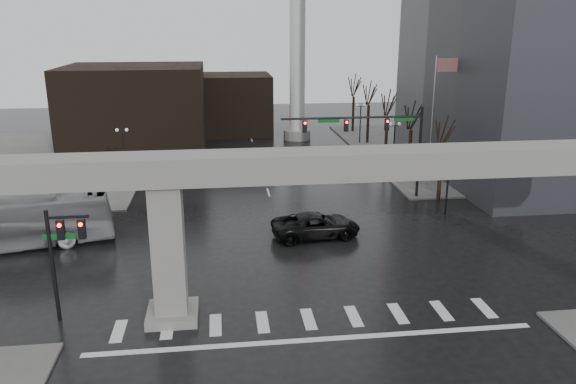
% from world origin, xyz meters
% --- Properties ---
extents(ground, '(160.00, 160.00, 0.00)m').
position_xyz_m(ground, '(0.00, 0.00, 0.00)').
color(ground, black).
rests_on(ground, ground).
extents(sidewalk_ne, '(28.00, 36.00, 0.15)m').
position_xyz_m(sidewalk_ne, '(26.00, 36.00, 0.07)').
color(sidewalk_ne, slate).
rests_on(sidewalk_ne, ground).
extents(sidewalk_nw, '(28.00, 36.00, 0.15)m').
position_xyz_m(sidewalk_nw, '(-26.00, 36.00, 0.07)').
color(sidewalk_nw, slate).
rests_on(sidewalk_nw, ground).
extents(elevated_guideway, '(48.00, 2.60, 8.70)m').
position_xyz_m(elevated_guideway, '(1.26, 0.00, 6.88)').
color(elevated_guideway, gray).
rests_on(elevated_guideway, ground).
extents(building_far_left, '(16.00, 14.00, 10.00)m').
position_xyz_m(building_far_left, '(-14.00, 42.00, 5.00)').
color(building_far_left, black).
rests_on(building_far_left, ground).
extents(building_far_mid, '(10.00, 10.00, 8.00)m').
position_xyz_m(building_far_mid, '(-2.00, 52.00, 4.00)').
color(building_far_mid, black).
rests_on(building_far_mid, ground).
extents(smokestack, '(3.60, 3.60, 30.00)m').
position_xyz_m(smokestack, '(6.00, 46.00, 13.35)').
color(smokestack, silver).
rests_on(smokestack, ground).
extents(signal_mast_arm, '(12.12, 0.43, 8.00)m').
position_xyz_m(signal_mast_arm, '(8.99, 18.80, 5.83)').
color(signal_mast_arm, black).
rests_on(signal_mast_arm, ground).
extents(signal_left_pole, '(2.30, 0.30, 6.00)m').
position_xyz_m(signal_left_pole, '(-12.25, 0.50, 4.07)').
color(signal_left_pole, black).
rests_on(signal_left_pole, ground).
extents(flagpole_assembly, '(2.06, 0.12, 12.00)m').
position_xyz_m(flagpole_assembly, '(15.29, 22.00, 7.53)').
color(flagpole_assembly, silver).
rests_on(flagpole_assembly, ground).
extents(lamp_right_0, '(1.22, 0.32, 5.11)m').
position_xyz_m(lamp_right_0, '(13.50, 14.00, 3.47)').
color(lamp_right_0, black).
rests_on(lamp_right_0, ground).
extents(lamp_right_1, '(1.22, 0.32, 5.11)m').
position_xyz_m(lamp_right_1, '(13.50, 28.00, 3.47)').
color(lamp_right_1, black).
rests_on(lamp_right_1, ground).
extents(lamp_right_2, '(1.22, 0.32, 5.11)m').
position_xyz_m(lamp_right_2, '(13.50, 42.00, 3.47)').
color(lamp_right_2, black).
rests_on(lamp_right_2, ground).
extents(lamp_left_0, '(1.22, 0.32, 5.11)m').
position_xyz_m(lamp_left_0, '(-13.50, 14.00, 3.47)').
color(lamp_left_0, black).
rests_on(lamp_left_0, ground).
extents(lamp_left_1, '(1.22, 0.32, 5.11)m').
position_xyz_m(lamp_left_1, '(-13.50, 28.00, 3.47)').
color(lamp_left_1, black).
rests_on(lamp_left_1, ground).
extents(lamp_left_2, '(1.22, 0.32, 5.11)m').
position_xyz_m(lamp_left_2, '(-13.50, 42.00, 3.47)').
color(lamp_left_2, black).
rests_on(lamp_left_2, ground).
extents(tree_right_0, '(1.09, 1.58, 7.50)m').
position_xyz_m(tree_right_0, '(14.53, 18.02, 2.79)').
color(tree_right_0, black).
rests_on(tree_right_0, ground).
extents(tree_right_1, '(1.09, 1.61, 7.67)m').
position_xyz_m(tree_right_1, '(14.53, 26.02, 2.85)').
color(tree_right_1, black).
rests_on(tree_right_1, ground).
extents(tree_right_2, '(1.10, 1.63, 7.85)m').
position_xyz_m(tree_right_2, '(14.53, 34.02, 2.91)').
color(tree_right_2, black).
rests_on(tree_right_2, ground).
extents(tree_right_3, '(1.11, 1.66, 8.02)m').
position_xyz_m(tree_right_3, '(14.53, 42.02, 2.98)').
color(tree_right_3, black).
rests_on(tree_right_3, ground).
extents(tree_right_4, '(1.12, 1.69, 8.19)m').
position_xyz_m(tree_right_4, '(14.53, 50.02, 3.04)').
color(tree_right_4, black).
rests_on(tree_right_4, ground).
extents(pickup_truck, '(6.61, 3.61, 1.76)m').
position_xyz_m(pickup_truck, '(2.38, 10.50, 0.88)').
color(pickup_truck, black).
rests_on(pickup_truck, ground).
extents(city_bus, '(13.72, 5.72, 3.72)m').
position_xyz_m(city_bus, '(-18.55, 11.14, 1.86)').
color(city_bus, '#A8A9AD').
rests_on(city_bus, ground).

